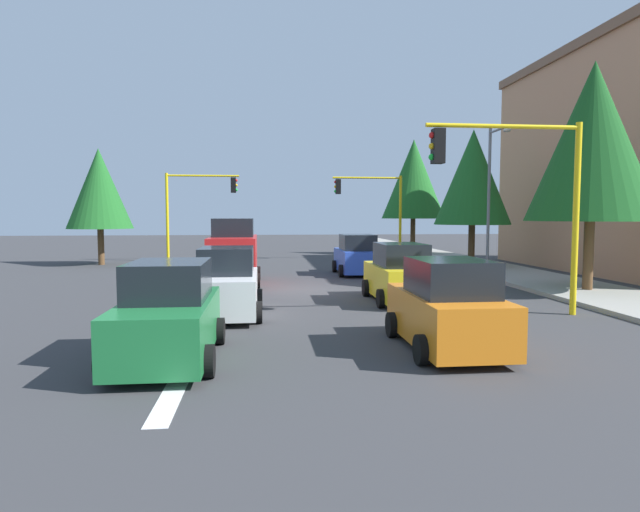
{
  "coord_description": "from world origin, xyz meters",
  "views": [
    {
      "loc": [
        20.69,
        -1.51,
        2.91
      ],
      "look_at": [
        -1.67,
        0.87,
        1.2
      ],
      "focal_mm": 30.15,
      "sensor_mm": 36.0,
      "label": 1
    }
  ],
  "objects_px": {
    "traffic_signal_far_right": "(196,199)",
    "tree_roadside_near": "(593,142)",
    "tree_opposite_side": "(99,189)",
    "tree_roadside_far": "(414,179)",
    "car_yellow": "(399,275)",
    "car_white": "(227,285)",
    "car_blue": "(357,256)",
    "traffic_signal_far_left": "(373,200)",
    "car_green": "(169,316)",
    "tree_roadside_mid": "(473,177)",
    "traffic_signal_near_left": "(517,179)",
    "street_lamp_curbside": "(493,184)",
    "delivery_van_red": "(234,254)",
    "car_orange": "(447,308)"
  },
  "relations": [
    {
      "from": "traffic_signal_far_left",
      "to": "traffic_signal_far_right",
      "type": "relative_size",
      "value": 0.99
    },
    {
      "from": "tree_roadside_far",
      "to": "tree_opposite_side",
      "type": "height_order",
      "value": "tree_roadside_far"
    },
    {
      "from": "car_yellow",
      "to": "car_white",
      "type": "bearing_deg",
      "value": -71.14
    },
    {
      "from": "tree_roadside_near",
      "to": "car_yellow",
      "type": "bearing_deg",
      "value": -81.53
    },
    {
      "from": "tree_roadside_near",
      "to": "car_orange",
      "type": "relative_size",
      "value": 2.19
    },
    {
      "from": "traffic_signal_far_right",
      "to": "car_green",
      "type": "bearing_deg",
      "value": 5.44
    },
    {
      "from": "tree_roadside_near",
      "to": "tree_roadside_far",
      "type": "relative_size",
      "value": 1.01
    },
    {
      "from": "traffic_signal_far_left",
      "to": "tree_roadside_mid",
      "type": "xyz_separation_m",
      "value": [
        6.0,
        4.33,
        1.09
      ]
    },
    {
      "from": "car_yellow",
      "to": "car_white",
      "type": "xyz_separation_m",
      "value": [
        1.92,
        -5.62,
        0.0
      ]
    },
    {
      "from": "car_orange",
      "to": "car_yellow",
      "type": "distance_m",
      "value": 6.47
    },
    {
      "from": "tree_roadside_mid",
      "to": "car_blue",
      "type": "relative_size",
      "value": 1.97
    },
    {
      "from": "tree_roadside_far",
      "to": "tree_roadside_near",
      "type": "bearing_deg",
      "value": 2.86
    },
    {
      "from": "car_orange",
      "to": "delivery_van_red",
      "type": "bearing_deg",
      "value": -156.16
    },
    {
      "from": "traffic_signal_far_right",
      "to": "car_blue",
      "type": "height_order",
      "value": "traffic_signal_far_right"
    },
    {
      "from": "traffic_signal_near_left",
      "to": "car_white",
      "type": "height_order",
      "value": "traffic_signal_near_left"
    },
    {
      "from": "traffic_signal_far_right",
      "to": "tree_roadside_near",
      "type": "distance_m",
      "value": 22.81
    },
    {
      "from": "traffic_signal_far_left",
      "to": "car_orange",
      "type": "bearing_deg",
      "value": -7.78
    },
    {
      "from": "traffic_signal_far_left",
      "to": "tree_opposite_side",
      "type": "xyz_separation_m",
      "value": [
        2.0,
        -16.67,
        0.55
      ]
    },
    {
      "from": "tree_roadside_far",
      "to": "car_green",
      "type": "xyz_separation_m",
      "value": [
        27.78,
        -12.91,
        -4.65
      ]
    },
    {
      "from": "car_orange",
      "to": "car_white",
      "type": "xyz_separation_m",
      "value": [
        -4.52,
        -5.02,
        0.0
      ]
    },
    {
      "from": "traffic_signal_near_left",
      "to": "car_green",
      "type": "xyz_separation_m",
      "value": [
        3.78,
        -9.09,
        -3.04
      ]
    },
    {
      "from": "delivery_van_red",
      "to": "car_green",
      "type": "height_order",
      "value": "delivery_van_red"
    },
    {
      "from": "traffic_signal_far_left",
      "to": "tree_opposite_side",
      "type": "height_order",
      "value": "tree_opposite_side"
    },
    {
      "from": "delivery_van_red",
      "to": "car_yellow",
      "type": "relative_size",
      "value": 1.2
    },
    {
      "from": "tree_roadside_mid",
      "to": "car_yellow",
      "type": "distance_m",
      "value": 13.73
    },
    {
      "from": "tree_opposite_side",
      "to": "traffic_signal_far_right",
      "type": "bearing_deg",
      "value": 110.59
    },
    {
      "from": "traffic_signal_far_left",
      "to": "tree_roadside_far",
      "type": "height_order",
      "value": "tree_roadside_far"
    },
    {
      "from": "traffic_signal_far_right",
      "to": "car_blue",
      "type": "bearing_deg",
      "value": 45.16
    },
    {
      "from": "car_white",
      "to": "car_green",
      "type": "bearing_deg",
      "value": -10.06
    },
    {
      "from": "tree_roadside_near",
      "to": "tree_opposite_side",
      "type": "height_order",
      "value": "tree_roadside_near"
    },
    {
      "from": "tree_opposite_side",
      "to": "car_orange",
      "type": "height_order",
      "value": "tree_opposite_side"
    },
    {
      "from": "traffic_signal_far_left",
      "to": "street_lamp_curbside",
      "type": "height_order",
      "value": "street_lamp_curbside"
    },
    {
      "from": "traffic_signal_far_right",
      "to": "street_lamp_curbside",
      "type": "bearing_deg",
      "value": 55.07
    },
    {
      "from": "car_yellow",
      "to": "delivery_van_red",
      "type": "bearing_deg",
      "value": -132.61
    },
    {
      "from": "delivery_van_red",
      "to": "tree_roadside_far",
      "type": "bearing_deg",
      "value": 142.16
    },
    {
      "from": "car_orange",
      "to": "traffic_signal_near_left",
      "type": "bearing_deg",
      "value": 137.7
    },
    {
      "from": "traffic_signal_near_left",
      "to": "car_white",
      "type": "xyz_separation_m",
      "value": [
        -0.97,
        -8.25,
        -3.04
      ]
    },
    {
      "from": "tree_opposite_side",
      "to": "tree_roadside_near",
      "type": "bearing_deg",
      "value": 56.93
    },
    {
      "from": "delivery_van_red",
      "to": "car_yellow",
      "type": "height_order",
      "value": "delivery_van_red"
    },
    {
      "from": "tree_roadside_mid",
      "to": "car_white",
      "type": "height_order",
      "value": "tree_roadside_mid"
    },
    {
      "from": "street_lamp_curbside",
      "to": "delivery_van_red",
      "type": "xyz_separation_m",
      "value": [
        1.39,
        -11.95,
        -3.07
      ]
    },
    {
      "from": "traffic_signal_far_right",
      "to": "car_yellow",
      "type": "bearing_deg",
      "value": 27.02
    },
    {
      "from": "tree_roadside_mid",
      "to": "delivery_van_red",
      "type": "bearing_deg",
      "value": -65.64
    },
    {
      "from": "tree_opposite_side",
      "to": "delivery_van_red",
      "type": "xyz_separation_m",
      "value": [
        9.78,
        8.25,
        -3.17
      ]
    },
    {
      "from": "tree_roadside_mid",
      "to": "tree_opposite_side",
      "type": "xyz_separation_m",
      "value": [
        -4.0,
        -21.0,
        -0.54
      ]
    },
    {
      "from": "traffic_signal_near_left",
      "to": "tree_roadside_far",
      "type": "bearing_deg",
      "value": 170.95
    },
    {
      "from": "tree_opposite_side",
      "to": "car_yellow",
      "type": "relative_size",
      "value": 1.71
    },
    {
      "from": "traffic_signal_far_left",
      "to": "car_green",
      "type": "distance_m",
      "value": 25.63
    },
    {
      "from": "car_green",
      "to": "tree_roadside_near",
      "type": "bearing_deg",
      "value": 119.22
    },
    {
      "from": "street_lamp_curbside",
      "to": "tree_roadside_near",
      "type": "relative_size",
      "value": 0.82
    }
  ]
}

